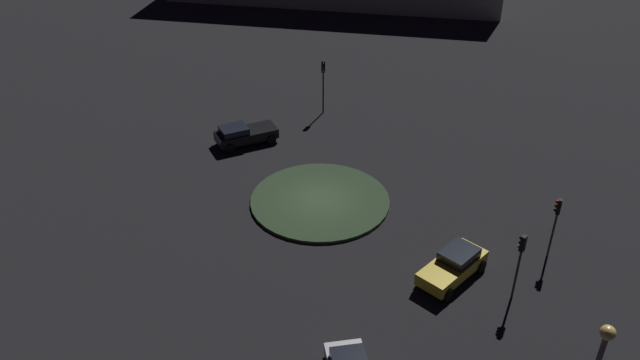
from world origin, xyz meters
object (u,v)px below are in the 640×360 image
(car_black, at_px, (244,134))
(traffic_light_northwest_near, at_px, (556,216))
(car_yellow, at_px, (454,265))
(traffic_light_northwest, at_px, (520,254))
(traffic_light_south, at_px, (323,77))

(car_black, distance_m, traffic_light_northwest_near, 22.54)
(car_yellow, xyz_separation_m, traffic_light_northwest_near, (-5.81, -0.85, 1.96))
(car_black, xyz_separation_m, traffic_light_northwest, (-12.80, 18.51, 2.05))
(car_black, relative_size, traffic_light_northwest, 1.19)
(car_black, relative_size, traffic_light_south, 1.09)
(car_yellow, bearing_deg, car_black, -95.06)
(traffic_light_south, xyz_separation_m, traffic_light_northwest, (-6.33, 22.64, -0.26))
(traffic_light_northwest, bearing_deg, traffic_light_south, -24.22)
(car_black, xyz_separation_m, traffic_light_northwest_near, (-16.10, 15.64, 1.98))
(car_yellow, height_order, traffic_light_south, traffic_light_south)
(car_black, height_order, traffic_light_northwest, traffic_light_northwest)
(traffic_light_northwest_near, bearing_deg, traffic_light_northwest, 72.75)
(car_black, height_order, traffic_light_south, traffic_light_south)
(traffic_light_northwest, height_order, traffic_light_northwest_near, traffic_light_northwest)
(traffic_light_northwest, bearing_deg, traffic_light_northwest_near, -88.85)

